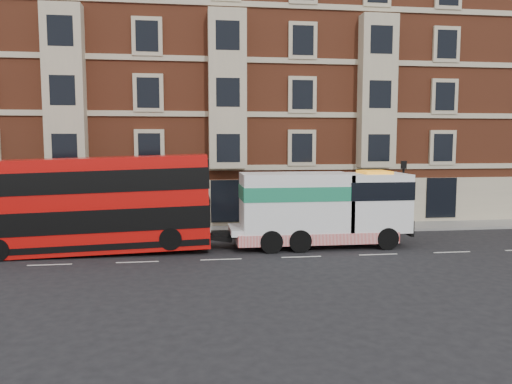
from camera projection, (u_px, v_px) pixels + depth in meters
ground at (221, 259)px, 24.30m from camera, size 120.00×120.00×0.00m
sidewalk at (214, 231)px, 31.69m from camera, size 90.00×3.00×0.15m
victorian_terrace at (214, 84)px, 38.13m from camera, size 45.00×12.00×20.40m
lamp_post_west at (112, 193)px, 29.35m from camera, size 0.35×0.15×4.35m
lamp_post_east at (403, 190)px, 31.72m from camera, size 0.35×0.15×4.35m
double_decker_bus at (90, 203)px, 25.43m from camera, size 12.10×2.78×4.90m
tow_truck at (320, 208)px, 27.07m from camera, size 9.69×2.86×4.04m
pedestrian at (44, 220)px, 29.81m from camera, size 0.77×0.71×1.76m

